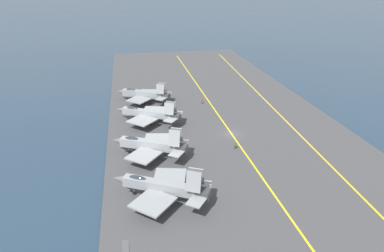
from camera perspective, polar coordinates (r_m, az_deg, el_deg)
ground_plane at (r=79.22m, az=6.58°, el=-1.55°), size 2000.00×2000.00×0.00m
carrier_deck at (r=79.14m, az=6.58°, el=-1.42°), size 187.49×55.83×0.40m
deck_stripe_foul_line at (r=84.67m, az=16.57°, el=-0.41°), size 168.54×8.95×0.01m
deck_stripe_centerline at (r=79.05m, az=6.59°, el=-1.29°), size 168.74×0.36×0.01m
parked_jet_nearest at (r=55.48m, az=-5.02°, el=-10.00°), size 13.59×16.28×6.60m
parked_jet_second at (r=68.46m, az=-6.96°, el=-3.11°), size 13.39×15.77×6.58m
parked_jet_third at (r=84.11m, az=-7.24°, el=2.09°), size 13.31×16.79×6.05m
parked_jet_fourth at (r=98.71m, az=-8.07°, el=5.29°), size 12.88×16.04×5.95m
crew_brown_vest at (r=96.79m, az=1.66°, el=4.29°), size 0.42×0.32×1.77m
crew_green_vest at (r=72.01m, az=7.21°, el=-3.09°), size 0.44×0.37×1.77m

